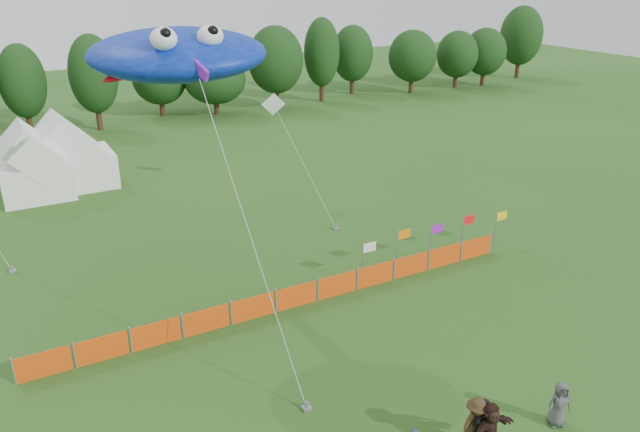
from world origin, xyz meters
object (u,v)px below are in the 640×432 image
tent_right (71,159)px  stingray_kite (174,53)px  spectator_e (559,404)px  barrier_fence (296,296)px  spectator_d (482,425)px  spectator_f (489,430)px  tent_left (34,168)px  spectator_c (476,425)px

tent_right → stingray_kite: stingray_kite is taller
tent_right → spectator_e: tent_right is taller
barrier_fence → spectator_d: spectator_d is taller
spectator_e → stingray_kite: 17.74m
spectator_f → spectator_e: bearing=-10.7°
tent_left → barrier_fence: bearing=-68.1°
tent_right → spectator_e: bearing=-73.0°
spectator_c → spectator_e: size_ratio=1.18×
tent_left → stingray_kite: size_ratio=0.25×
spectator_c → stingray_kite: size_ratio=0.11×
spectator_f → spectator_c: bearing=110.8°
tent_left → spectator_d: tent_left is taller
tent_left → spectator_f: size_ratio=2.23×
tent_right → spectator_f: bearing=-77.9°
barrier_fence → spectator_c: (0.82, -10.11, 0.44)m
barrier_fence → spectator_f: size_ratio=11.72×
tent_left → stingray_kite: bearing=-76.4°
tent_left → spectator_c: bearing=-73.6°
spectator_e → stingray_kite: (-7.63, 12.69, 9.77)m
spectator_c → spectator_d: bearing=-33.6°
spectator_e → spectator_f: bearing=-160.4°
spectator_d → spectator_e: spectator_d is taller
barrier_fence → spectator_e: bearing=-69.6°
tent_right → spectator_d: tent_right is taller
spectator_f → barrier_fence: bearing=86.1°
spectator_d → stingray_kite: bearing=89.2°
barrier_fence → stingray_kite: stingray_kite is taller
tent_left → spectator_e: size_ratio=2.63×
tent_right → spectator_f: size_ratio=2.74×
spectator_d → spectator_c: bearing=138.0°
spectator_d → spectator_f: spectator_f is taller
tent_right → stingray_kite: bearing=-84.0°
spectator_c → spectator_f: bearing=-73.0°
barrier_fence → spectator_c: 10.15m
tent_right → spectator_e: (9.60, -31.33, -1.03)m
spectator_e → stingray_kite: size_ratio=0.10×
stingray_kite → spectator_c: bearing=-69.7°
spectator_d → spectator_e: (2.90, -0.34, -0.13)m
tent_right → spectator_c: (6.52, -30.92, -0.89)m
spectator_c → stingray_kite: bearing=97.0°
spectator_e → spectator_f: (-2.87, 0.06, 0.14)m
tent_left → spectator_d: size_ratio=2.26×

